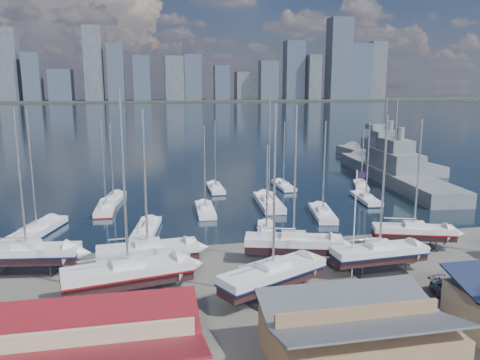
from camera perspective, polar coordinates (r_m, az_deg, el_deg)
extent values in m
plane|color=#605E59|center=(48.95, 5.79, -11.18)|extent=(1400.00, 1400.00, 0.00)
cube|color=#182A38|center=(353.89, -9.37, 8.10)|extent=(1400.00, 600.00, 0.40)
cube|color=#2D332D|center=(613.53, -10.37, 9.47)|extent=(1400.00, 80.00, 2.20)
cube|color=#595E66|center=(632.36, -26.34, 12.46)|extent=(22.49, 24.47, 83.83)
cube|color=#3D4756|center=(618.97, -23.97, 11.41)|extent=(19.55, 21.83, 55.97)
cube|color=#475166|center=(619.42, -20.95, 10.76)|extent=(26.03, 30.49, 37.14)
cube|color=#595E66|center=(603.41, -17.43, 13.39)|extent=(21.60, 16.58, 87.63)
cube|color=#3D4756|center=(602.58, -14.89, 12.57)|extent=(19.42, 28.42, 67.60)
cube|color=#475166|center=(604.80, -11.90, 12.06)|extent=(20.24, 23.80, 54.09)
cube|color=#595E66|center=(602.84, -7.94, 12.19)|extent=(24.62, 19.72, 54.00)
cube|color=#3D4756|center=(602.92, -5.81, 12.33)|extent=(20.75, 17.93, 55.97)
cube|color=#475166|center=(605.96, -2.27, 11.76)|extent=(18.36, 16.25, 43.03)
cube|color=#595E66|center=(631.28, 0.75, 11.42)|extent=(28.49, 22.03, 35.69)
cube|color=#3D4756|center=(620.03, 3.46, 12.02)|extent=(23.34, 17.87, 49.11)
cube|color=#475166|center=(645.68, 6.59, 13.13)|extent=(25.35, 19.79, 75.95)
cube|color=#595E66|center=(646.91, 8.77, 12.26)|extent=(17.00, 27.45, 57.67)
cube|color=#3D4756|center=(661.40, 11.95, 14.22)|extent=(29.28, 24.05, 106.04)
cube|color=#475166|center=(682.46, 14.11, 12.70)|extent=(30.82, 28.37, 74.41)
cube|color=#595E66|center=(697.40, 16.32, 12.68)|extent=(21.74, 17.03, 77.48)
cube|color=maroon|center=(31.22, -18.83, -17.78)|extent=(14.70, 9.45, 1.41)
cube|color=#8C6B4C|center=(34.91, 14.06, -18.52)|extent=(12.00, 8.00, 3.00)
cube|color=#545A60|center=(33.95, 14.23, -15.53)|extent=(12.60, 8.40, 1.27)
cube|color=#2D2D33|center=(53.19, -24.36, -10.21)|extent=(5.97, 3.35, 0.16)
cube|color=black|center=(52.67, -24.49, -8.65)|extent=(10.54, 3.84, 0.82)
cube|color=silver|center=(52.41, -24.57, -7.80)|extent=(10.60, 4.27, 0.82)
cube|color=#0C1A40|center=(52.53, -24.53, -8.19)|extent=(10.70, 4.31, 0.16)
cube|color=silver|center=(52.21, -24.62, -7.11)|extent=(2.79, 2.07, 0.50)
cylinder|color=#B2B2B7|center=(50.62, -25.24, 0.12)|extent=(0.22, 0.22, 13.90)
cube|color=#2D2D33|center=(44.84, -13.32, -13.51)|extent=(6.74, 4.07, 0.16)
cube|color=black|center=(44.21, -13.42, -11.65)|extent=(11.76, 4.94, 0.92)
cube|color=silver|center=(43.86, -13.47, -10.55)|extent=(11.85, 5.41, 0.92)
cube|color=maroon|center=(44.02, -13.45, -11.06)|extent=(11.97, 5.46, 0.18)
cube|color=silver|center=(43.61, -13.51, -9.69)|extent=(3.19, 2.45, 0.50)
cylinder|color=#B2B2B7|center=(41.57, -13.99, -0.01)|extent=(0.22, 0.22, 15.45)
cube|color=#2D2D33|center=(50.00, -11.06, -10.75)|extent=(5.80, 3.04, 0.16)
cube|color=black|center=(49.45, -11.13, -9.10)|extent=(10.36, 3.30, 0.81)
cube|color=silver|center=(49.18, -11.17, -8.21)|extent=(10.40, 3.73, 0.81)
cube|color=silver|center=(48.96, -11.20, -7.49)|extent=(2.69, 1.93, 0.50)
cylinder|color=#B2B2B7|center=(47.27, -11.50, 0.14)|extent=(0.22, 0.22, 13.75)
cube|color=#2D2D33|center=(43.69, 4.02, -13.91)|extent=(6.45, 5.02, 0.16)
cube|color=black|center=(43.05, 4.04, -12.05)|extent=(10.68, 7.02, 0.85)
cube|color=silver|center=(42.72, 4.06, -11.00)|extent=(10.88, 7.42, 0.85)
cube|color=#0C1A40|center=(42.87, 4.05, -11.48)|extent=(10.98, 7.50, 0.17)
cube|color=silver|center=(42.47, 4.07, -10.15)|extent=(3.18, 2.79, 0.50)
cylinder|color=#B2B2B7|center=(40.46, 4.21, -0.95)|extent=(0.22, 0.22, 14.39)
cube|color=#2D2D33|center=(51.78, 6.48, -9.81)|extent=(6.22, 4.13, 0.16)
cube|color=black|center=(51.25, 6.52, -8.21)|extent=(10.67, 5.32, 0.83)
cube|color=silver|center=(50.98, 6.54, -7.33)|extent=(10.79, 5.73, 0.83)
cube|color=silver|center=(50.77, 6.56, -6.62)|extent=(2.99, 2.41, 0.50)
cylinder|color=#B2B2B7|center=(49.12, 6.73, 0.91)|extent=(0.22, 0.22, 14.03)
cube|color=#2D2D33|center=(50.85, 16.48, -10.63)|extent=(5.55, 2.81, 0.16)
cube|color=black|center=(50.31, 16.58, -9.03)|extent=(9.96, 2.94, 0.79)
cube|color=silver|center=(50.05, 16.63, -8.18)|extent=(9.98, 3.36, 0.79)
cube|color=#0C1A40|center=(50.17, 16.60, -8.57)|extent=(10.08, 3.39, 0.16)
cube|color=silver|center=(49.85, 16.67, -7.49)|extent=(2.56, 1.80, 0.50)
cylinder|color=#B2B2B7|center=(48.22, 17.09, -0.28)|extent=(0.22, 0.22, 13.27)
cube|color=#2D2D33|center=(59.27, 20.29, -7.71)|extent=(5.55, 3.77, 0.16)
cube|color=black|center=(58.82, 20.39, -6.33)|extent=(9.47, 4.92, 0.74)
cube|color=silver|center=(58.61, 20.44, -5.64)|extent=(9.59, 5.28, 0.74)
cube|color=maroon|center=(58.71, 20.42, -5.96)|extent=(9.68, 5.34, 0.15)
cube|color=silver|center=(58.44, 20.48, -5.06)|extent=(2.67, 2.18, 0.50)
cylinder|color=#B2B2B7|center=(57.12, 20.89, 0.72)|extent=(0.22, 0.22, 12.47)
cube|color=black|center=(66.02, -23.46, -6.37)|extent=(5.79, 11.36, 0.89)
cube|color=silver|center=(65.77, -23.52, -5.63)|extent=(6.23, 11.49, 0.89)
cube|color=#0C1A40|center=(65.89, -23.49, -5.97)|extent=(6.30, 11.61, 0.18)
cube|color=silver|center=(65.59, -23.56, -5.05)|extent=(2.60, 3.19, 0.50)
cylinder|color=#B2B2B7|center=(64.05, -24.07, 1.17)|extent=(0.22, 0.22, 14.95)
cube|color=black|center=(74.70, -15.98, -3.83)|extent=(2.62, 9.70, 0.77)
cube|color=silver|center=(74.51, -16.02, -3.26)|extent=(3.02, 9.71, 0.77)
cube|color=maroon|center=(74.60, -16.00, -3.52)|extent=(3.05, 9.81, 0.15)
cube|color=silver|center=(74.36, -16.04, -2.78)|extent=(1.70, 2.46, 0.50)
cylinder|color=#B2B2B7|center=(73.14, -16.31, 1.97)|extent=(0.22, 0.22, 12.99)
cube|color=black|center=(80.10, -15.13, -2.76)|extent=(3.53, 9.19, 0.72)
cube|color=silver|center=(79.93, -15.16, -2.26)|extent=(3.90, 9.25, 0.72)
cube|color=silver|center=(79.80, -15.18, -1.83)|extent=(1.84, 2.45, 0.50)
cylinder|color=#B2B2B7|center=(78.72, -15.39, 2.28)|extent=(0.22, 0.22, 12.10)
cube|color=black|center=(62.45, -11.30, -6.57)|extent=(3.87, 9.90, 0.77)
cube|color=silver|center=(62.22, -11.33, -5.90)|extent=(4.27, 9.96, 0.77)
cube|color=#0C1A40|center=(62.32, -11.32, -6.21)|extent=(4.31, 10.06, 0.15)
cube|color=silver|center=(62.03, -11.35, -5.33)|extent=(2.00, 2.65, 0.50)
cylinder|color=#B2B2B7|center=(60.57, -11.58, 0.35)|extent=(0.22, 0.22, 13.02)
cube|color=black|center=(70.85, -4.25, -4.21)|extent=(2.55, 9.21, 0.73)
cube|color=silver|center=(70.66, -4.26, -3.64)|extent=(2.94, 9.23, 0.73)
cube|color=silver|center=(70.50, -4.27, -3.16)|extent=(1.63, 2.34, 0.50)
cylinder|color=#B2B2B7|center=(69.27, -4.34, 1.58)|extent=(0.22, 0.22, 12.32)
cube|color=black|center=(85.62, -3.00, -1.47)|extent=(2.24, 8.90, 0.71)
cube|color=silver|center=(85.46, -3.01, -1.01)|extent=(2.61, 8.91, 0.71)
cube|color=#0C1A40|center=(85.53, -3.01, -1.22)|extent=(2.64, 9.00, 0.14)
cube|color=silver|center=(85.34, -3.01, -0.61)|extent=(1.52, 2.24, 0.50)
cylinder|color=#B2B2B7|center=(84.34, -3.05, 3.20)|extent=(0.22, 0.22, 11.98)
cube|color=black|center=(60.94, 3.23, -6.76)|extent=(3.81, 8.24, 0.64)
cube|color=silver|center=(60.75, 3.24, -6.19)|extent=(4.14, 8.32, 0.64)
cube|color=maroon|center=(60.83, 3.24, -6.45)|extent=(4.18, 8.40, 0.13)
cube|color=silver|center=(60.58, 3.24, -5.67)|extent=(1.80, 2.27, 0.50)
cylinder|color=#B2B2B7|center=(59.28, 3.30, -0.90)|extent=(0.22, 0.22, 10.82)
cube|color=black|center=(74.78, 3.52, -3.44)|extent=(3.73, 11.94, 0.94)
cube|color=silver|center=(74.55, 3.52, -2.74)|extent=(4.23, 11.98, 0.94)
cube|color=silver|center=(74.38, 3.53, -2.20)|extent=(2.20, 3.09, 0.50)
cylinder|color=#B2B2B7|center=(72.97, 3.60, 3.67)|extent=(0.22, 0.22, 15.86)
cube|color=black|center=(88.01, 5.31, -1.15)|extent=(2.13, 8.67, 0.69)
cube|color=silver|center=(87.86, 5.32, -0.71)|extent=(2.50, 8.67, 0.69)
cube|color=#0C1A40|center=(87.93, 5.32, -0.91)|extent=(2.52, 8.76, 0.14)
cube|color=silver|center=(87.74, 5.33, -0.33)|extent=(1.47, 2.17, 0.50)
cylinder|color=#B2B2B7|center=(86.79, 5.40, 3.29)|extent=(0.22, 0.22, 11.68)
cube|color=black|center=(69.76, 10.01, -4.62)|extent=(4.11, 9.93, 0.77)
cube|color=silver|center=(69.55, 10.03, -4.01)|extent=(4.51, 10.01, 0.77)
cube|color=silver|center=(69.39, 10.05, -3.50)|extent=(2.06, 2.68, 0.50)
cylinder|color=#B2B2B7|center=(68.08, 10.23, 1.61)|extent=(0.22, 0.22, 13.05)
cube|color=black|center=(80.41, 15.06, -2.70)|extent=(3.23, 9.31, 0.73)
cube|color=silver|center=(80.25, 15.09, -2.20)|extent=(3.61, 9.36, 0.73)
cube|color=#0C1A40|center=(80.32, 15.08, -2.43)|extent=(3.65, 9.45, 0.15)
cube|color=silver|center=(80.11, 15.11, -1.77)|extent=(1.79, 2.44, 0.50)
cylinder|color=#B2B2B7|center=(79.02, 15.33, 2.41)|extent=(0.22, 0.22, 12.31)
cube|color=black|center=(90.94, 14.51, -1.05)|extent=(4.73, 8.37, 0.66)
cube|color=silver|center=(90.80, 14.53, -0.65)|extent=(5.05, 8.49, 0.66)
cube|color=maroon|center=(90.86, 14.52, -0.84)|extent=(5.10, 8.58, 0.13)
cube|color=silver|center=(90.69, 14.55, -0.29)|extent=(2.02, 2.41, 0.50)
cylinder|color=#B2B2B7|center=(89.81, 14.72, 3.02)|extent=(0.22, 0.22, 11.08)
cube|color=slate|center=(99.27, 18.11, 0.16)|extent=(12.26, 46.24, 4.11)
cube|color=slate|center=(98.64, 18.24, 2.36)|extent=(7.56, 16.54, 3.60)
cube|color=slate|center=(98.25, 18.35, 4.09)|extent=(5.36, 9.57, 2.40)
cube|color=slate|center=(102.25, 17.40, 5.37)|extent=(5.59, 5.10, 1.20)
cylinder|color=#B2B2B7|center=(97.78, 18.54, 7.11)|extent=(0.30, 0.30, 8.00)
cube|color=slate|center=(121.29, 17.08, 2.14)|extent=(8.29, 40.73, 3.64)
cube|color=slate|center=(120.80, 17.18, 3.83)|extent=(5.81, 14.39, 3.60)
cube|color=slate|center=(120.47, 17.26, 5.25)|extent=(4.25, 8.26, 2.40)
cube|color=slate|center=(123.78, 16.34, 6.24)|extent=(4.71, 4.25, 1.20)
cylinder|color=#B2B2B7|center=(120.08, 17.41, 7.71)|extent=(0.30, 0.30, 8.00)
imported|color=gray|center=(39.41, -9.95, -16.00)|extent=(2.71, 4.41, 1.40)
imported|color=gray|center=(41.70, 10.16, -14.41)|extent=(4.50, 2.56, 1.40)
imported|color=gray|center=(42.06, 20.99, -14.69)|extent=(4.11, 6.02, 1.53)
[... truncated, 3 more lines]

